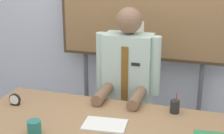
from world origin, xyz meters
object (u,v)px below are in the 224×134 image
object	(u,v)px
open_notebook	(105,125)
pen_holder	(175,106)
bulletin_board	(142,10)
desk_clock	(15,100)
person	(127,97)
coffee_mug	(34,127)
desk	(104,134)

from	to	relation	value
open_notebook	pen_holder	distance (m)	0.55
bulletin_board	desk_clock	size ratio (longest dim) A/B	20.34
person	pen_holder	size ratio (longest dim) A/B	9.07
person	coffee_mug	bearing A→B (deg)	-113.10
desk	open_notebook	bearing A→B (deg)	-50.71
bulletin_board	coffee_mug	bearing A→B (deg)	-105.63
person	desk_clock	xyz separation A→B (m)	(-0.75, -0.55, 0.10)
desk	coffee_mug	bearing A→B (deg)	-145.92
person	bulletin_board	size ratio (longest dim) A/B	0.78
desk	pen_holder	size ratio (longest dim) A/B	11.66
coffee_mug	pen_holder	size ratio (longest dim) A/B	0.57
bulletin_board	pen_holder	bearing A→B (deg)	-60.73
desk	bulletin_board	bearing A→B (deg)	90.00
open_notebook	coffee_mug	bearing A→B (deg)	-149.08
person	coffee_mug	world-z (taller)	person
open_notebook	bulletin_board	bearing A→B (deg)	90.82
desk	pen_holder	xyz separation A→B (m)	(0.44, 0.32, 0.13)
bulletin_board	desk_clock	bearing A→B (deg)	-126.38
bulletin_board	coffee_mug	size ratio (longest dim) A/B	20.67
open_notebook	pen_holder	bearing A→B (deg)	38.96
bulletin_board	open_notebook	distance (m)	1.29
person	desk	bearing A→B (deg)	-90.00
bulletin_board	person	bearing A→B (deg)	-90.01
desk	person	size ratio (longest dim) A/B	1.29
open_notebook	coffee_mug	distance (m)	0.47
desk	desk_clock	distance (m)	0.77
open_notebook	desk_clock	world-z (taller)	desk_clock
desk_clock	pen_holder	distance (m)	1.22
desk	person	xyz separation A→B (m)	(0.00, 0.64, 0.02)
pen_holder	person	bearing A→B (deg)	144.47
person	bulletin_board	distance (m)	0.83
bulletin_board	desk	bearing A→B (deg)	-90.00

